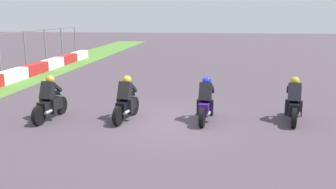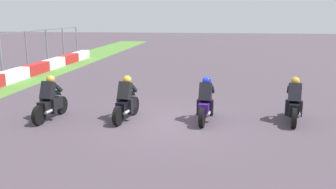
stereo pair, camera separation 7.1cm
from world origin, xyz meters
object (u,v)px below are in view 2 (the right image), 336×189
object	(u,v)px
rider_lane_c	(126,102)
rider_lane_d	(50,101)
rider_lane_a	(294,104)
rider_lane_b	(206,103)

from	to	relation	value
rider_lane_c	rider_lane_d	bearing A→B (deg)	105.00
rider_lane_a	rider_lane_c	world-z (taller)	same
rider_lane_c	rider_lane_b	bearing A→B (deg)	-77.35
rider_lane_a	rider_lane_c	size ratio (longest dim) A/B	1.00
rider_lane_a	rider_lane_d	size ratio (longest dim) A/B	1.00
rider_lane_c	rider_lane_a	bearing A→B (deg)	-76.22
rider_lane_b	rider_lane_c	distance (m)	2.68
rider_lane_a	rider_lane_b	bearing A→B (deg)	104.73
rider_lane_b	rider_lane_d	distance (m)	5.29
rider_lane_b	rider_lane_a	bearing A→B (deg)	-77.04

